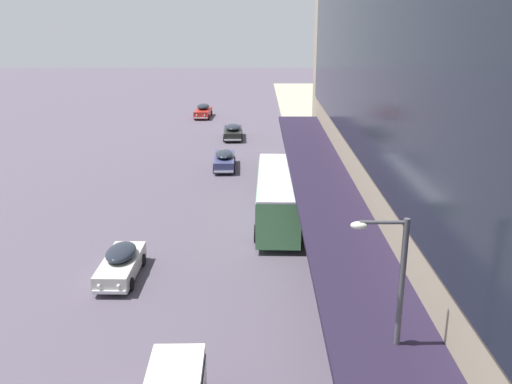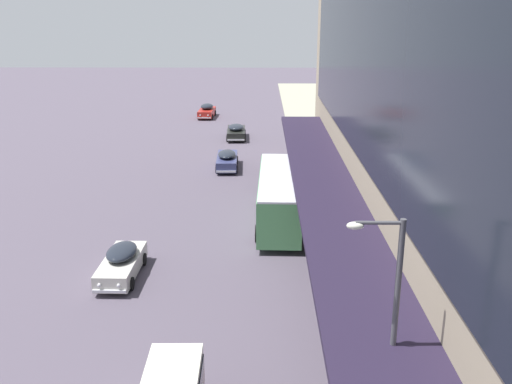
{
  "view_description": "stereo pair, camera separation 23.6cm",
  "coord_description": "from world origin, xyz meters",
  "px_view_note": "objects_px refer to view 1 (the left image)",
  "views": [
    {
      "loc": [
        2.89,
        -11.6,
        12.65
      ],
      "look_at": [
        2.79,
        21.91,
        1.88
      ],
      "focal_mm": 40.0,
      "sensor_mm": 36.0,
      "label": 1
    },
    {
      "loc": [
        3.12,
        -11.6,
        12.65
      ],
      "look_at": [
        2.79,
        21.91,
        1.88
      ],
      "focal_mm": 40.0,
      "sensor_mm": 36.0,
      "label": 2
    }
  ],
  "objects_px": {
    "sedan_oncoming_front": "(235,131)",
    "street_lamp": "(393,330)",
    "sedan_trailing_near": "(205,111)",
    "transit_bus_kerbside_front": "(279,195)",
    "sedan_lead_mid": "(122,263)",
    "sedan_trailing_mid": "(226,160)"
  },
  "relations": [
    {
      "from": "sedan_trailing_mid",
      "to": "street_lamp",
      "type": "xyz_separation_m",
      "value": [
        6.27,
        -32.4,
        3.71
      ]
    },
    {
      "from": "transit_bus_kerbside_front",
      "to": "sedan_trailing_mid",
      "type": "bearing_deg",
      "value": 107.51
    },
    {
      "from": "sedan_lead_mid",
      "to": "sedan_oncoming_front",
      "type": "xyz_separation_m",
      "value": [
        4.3,
        31.63,
        -0.01
      ]
    },
    {
      "from": "sedan_lead_mid",
      "to": "street_lamp",
      "type": "xyz_separation_m",
      "value": [
        10.3,
        -12.21,
        3.71
      ]
    },
    {
      "from": "sedan_trailing_mid",
      "to": "street_lamp",
      "type": "bearing_deg",
      "value": -79.06
    },
    {
      "from": "sedan_lead_mid",
      "to": "street_lamp",
      "type": "relative_size",
      "value": 0.62
    },
    {
      "from": "street_lamp",
      "to": "transit_bus_kerbside_front",
      "type": "bearing_deg",
      "value": 96.65
    },
    {
      "from": "sedan_trailing_mid",
      "to": "sedan_trailing_near",
      "type": "bearing_deg",
      "value": 99.27
    },
    {
      "from": "street_lamp",
      "to": "sedan_trailing_near",
      "type": "bearing_deg",
      "value": 100.24
    },
    {
      "from": "transit_bus_kerbside_front",
      "to": "sedan_oncoming_front",
      "type": "bearing_deg",
      "value": 98.73
    },
    {
      "from": "sedan_trailing_near",
      "to": "sedan_lead_mid",
      "type": "xyz_separation_m",
      "value": [
        -0.19,
        -43.72,
        -0.04
      ]
    },
    {
      "from": "sedan_oncoming_front",
      "to": "street_lamp",
      "type": "height_order",
      "value": "street_lamp"
    },
    {
      "from": "transit_bus_kerbside_front",
      "to": "sedan_lead_mid",
      "type": "bearing_deg",
      "value": -136.13
    },
    {
      "from": "transit_bus_kerbside_front",
      "to": "sedan_lead_mid",
      "type": "xyz_separation_m",
      "value": [
        -7.98,
        -7.67,
        -1.01
      ]
    },
    {
      "from": "street_lamp",
      "to": "sedan_trailing_mid",
      "type": "bearing_deg",
      "value": 100.94
    },
    {
      "from": "sedan_trailing_mid",
      "to": "sedan_oncoming_front",
      "type": "height_order",
      "value": "sedan_trailing_mid"
    },
    {
      "from": "transit_bus_kerbside_front",
      "to": "sedan_trailing_near",
      "type": "relative_size",
      "value": 2.18
    },
    {
      "from": "sedan_trailing_mid",
      "to": "sedan_lead_mid",
      "type": "xyz_separation_m",
      "value": [
        -4.03,
        -20.18,
        -0.0
      ]
    },
    {
      "from": "transit_bus_kerbside_front",
      "to": "sedan_oncoming_front",
      "type": "distance_m",
      "value": 24.26
    },
    {
      "from": "transit_bus_kerbside_front",
      "to": "sedan_oncoming_front",
      "type": "relative_size",
      "value": 2.19
    },
    {
      "from": "sedan_trailing_mid",
      "to": "sedan_oncoming_front",
      "type": "xyz_separation_m",
      "value": [
        0.27,
        11.44,
        -0.01
      ]
    },
    {
      "from": "sedan_trailing_near",
      "to": "street_lamp",
      "type": "relative_size",
      "value": 0.65
    }
  ]
}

